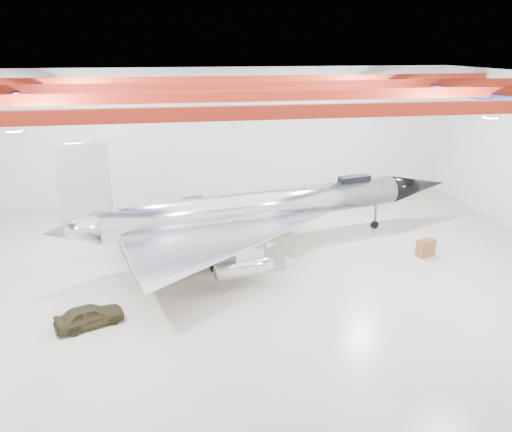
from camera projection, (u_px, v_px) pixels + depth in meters
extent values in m
plane|color=#B9AF93|center=(249.00, 272.00, 29.27)|extent=(40.00, 40.00, 0.00)
plane|color=silver|center=(218.00, 136.00, 41.44)|extent=(40.00, 0.00, 40.00)
plane|color=#0A0F38|center=(248.00, 79.00, 25.70)|extent=(40.00, 40.00, 0.00)
cube|color=maroon|center=(291.00, 112.00, 17.53)|extent=(39.50, 0.25, 0.50)
cube|color=maroon|center=(259.00, 96.00, 23.11)|extent=(39.50, 0.25, 0.50)
cube|color=maroon|center=(239.00, 86.00, 28.69)|extent=(39.50, 0.25, 0.50)
cube|color=maroon|center=(226.00, 80.00, 34.27)|extent=(39.50, 0.25, 0.50)
cube|color=#0D1A53|center=(2.00, 101.00, 23.92)|extent=(0.25, 29.50, 0.40)
cube|color=#0D1A53|center=(458.00, 93.00, 28.07)|extent=(0.25, 29.50, 0.40)
cube|color=silver|center=(14.00, 127.00, 18.81)|extent=(0.55, 0.55, 0.25)
cube|color=silver|center=(491.00, 114.00, 22.28)|extent=(0.55, 0.55, 0.25)
cube|color=silver|center=(68.00, 97.00, 29.98)|extent=(0.55, 0.55, 0.25)
cube|color=silver|center=(380.00, 91.00, 33.44)|extent=(0.55, 0.55, 0.25)
cylinder|color=silver|center=(261.00, 206.00, 32.06)|extent=(20.07, 6.29, 2.01)
cone|color=black|center=(417.00, 186.00, 36.70)|extent=(5.34, 3.04, 2.01)
cone|color=silver|center=(71.00, 231.00, 27.80)|extent=(3.38, 2.61, 2.01)
cube|color=silver|center=(84.00, 184.00, 27.32)|extent=(2.77, 0.72, 4.52)
cube|color=black|center=(354.00, 180.00, 34.32)|extent=(2.33, 1.26, 0.50)
cylinder|color=silver|center=(250.00, 267.00, 26.59)|extent=(3.92, 1.71, 0.90)
cylinder|color=silver|center=(233.00, 250.00, 28.78)|extent=(3.92, 1.71, 0.90)
cylinder|color=silver|center=(203.00, 219.00, 34.03)|extent=(3.92, 1.71, 0.90)
cylinder|color=silver|center=(192.00, 208.00, 36.22)|extent=(3.92, 1.71, 0.90)
cylinder|color=#59595B|center=(375.00, 217.00, 36.02)|extent=(0.18, 0.18, 1.81)
cylinder|color=black|center=(375.00, 225.00, 36.22)|extent=(0.60, 0.34, 0.56)
cylinder|color=#59595B|center=(214.00, 258.00, 29.01)|extent=(0.18, 0.18, 1.81)
cylinder|color=black|center=(215.00, 268.00, 29.21)|extent=(0.60, 0.34, 0.56)
cylinder|color=#59595B|center=(191.00, 230.00, 33.39)|extent=(0.18, 0.18, 1.81)
cylinder|color=black|center=(191.00, 239.00, 33.59)|extent=(0.60, 0.34, 0.56)
imported|color=#34311A|center=(89.00, 316.00, 23.52)|extent=(3.41, 2.34, 1.08)
cube|color=brown|center=(426.00, 248.00, 31.38)|extent=(1.31, 0.94, 1.09)
cube|color=olive|center=(203.00, 255.00, 31.18)|extent=(0.59, 0.52, 0.35)
cylinder|color=#59595B|center=(238.00, 240.00, 33.62)|extent=(0.51, 0.51, 0.43)
cube|color=olive|center=(286.00, 224.00, 36.59)|extent=(0.82, 0.74, 0.47)
cube|color=#59595B|center=(140.00, 233.00, 34.95)|extent=(0.49, 0.42, 0.30)
cylinder|color=maroon|center=(283.00, 228.00, 35.80)|extent=(0.46, 0.46, 0.34)
cube|color=olive|center=(187.00, 249.00, 32.02)|extent=(0.72, 0.66, 0.41)
cylinder|color=#59595B|center=(265.00, 226.00, 36.27)|extent=(0.58, 0.58, 0.41)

